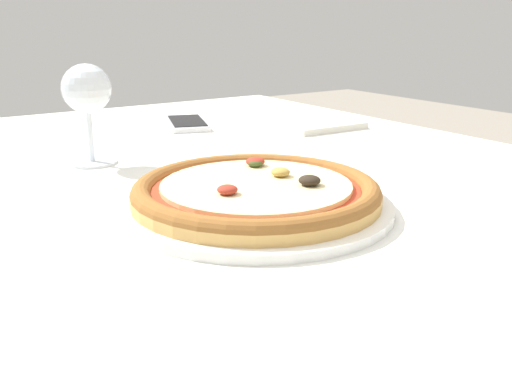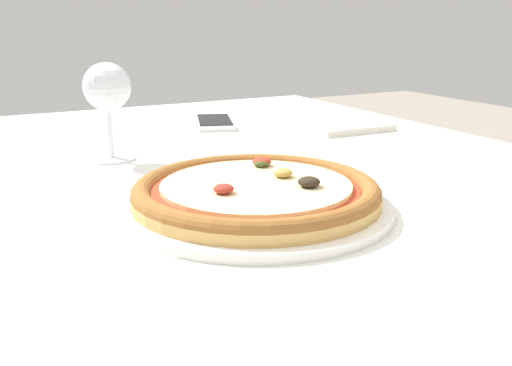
% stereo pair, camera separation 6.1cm
% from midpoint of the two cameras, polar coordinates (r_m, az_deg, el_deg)
% --- Properties ---
extents(dining_table, '(1.19, 1.19, 0.72)m').
position_cam_midpoint_polar(dining_table, '(0.79, -8.31, -4.81)').
color(dining_table, '#997047').
rests_on(dining_table, ground_plane).
extents(pizza_plate, '(0.30, 0.30, 0.04)m').
position_cam_midpoint_polar(pizza_plate, '(0.62, 2.85, -1.19)').
color(pizza_plate, white).
rests_on(pizza_plate, dining_table).
extents(wine_glass_far_left, '(0.07, 0.07, 0.14)m').
position_cam_midpoint_polar(wine_glass_far_left, '(0.84, -12.64, 8.94)').
color(wine_glass_far_left, silver).
rests_on(wine_glass_far_left, dining_table).
extents(cell_phone, '(0.11, 0.16, 0.01)m').
position_cam_midpoint_polar(cell_phone, '(1.11, -2.60, 6.09)').
color(cell_phone, white).
rests_on(cell_phone, dining_table).
extents(napkin_folded, '(0.15, 0.11, 0.01)m').
position_cam_midpoint_polar(napkin_folded, '(1.08, 10.59, 5.58)').
color(napkin_folded, silver).
rests_on(napkin_folded, dining_table).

